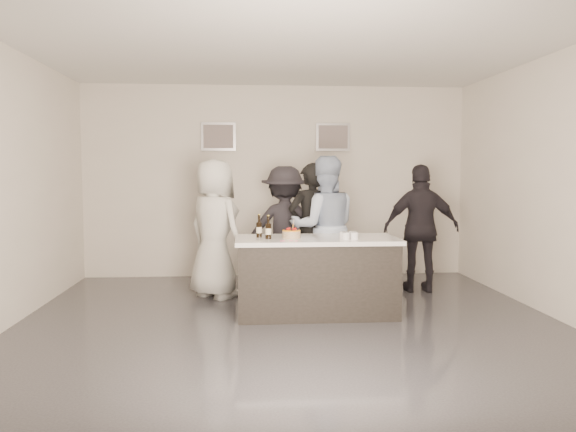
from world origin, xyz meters
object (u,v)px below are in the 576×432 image
at_px(bar_counter, 316,276).
at_px(beer_bottle_b, 268,227).
at_px(person_main_blue, 324,227).
at_px(person_guest_left, 215,229).
at_px(person_guest_back, 285,228).
at_px(person_main_black, 311,230).
at_px(cake, 291,235).
at_px(beer_bottle_a, 259,226).
at_px(person_guest_right, 421,228).

height_order(bar_counter, beer_bottle_b, beer_bottle_b).
height_order(beer_bottle_b, person_main_blue, person_main_blue).
relative_size(person_guest_left, person_guest_back, 1.05).
height_order(beer_bottle_b, person_main_black, person_main_black).
height_order(cake, person_main_black, person_main_black).
distance_m(beer_bottle_a, person_guest_back, 1.38).
xyz_separation_m(person_main_black, person_main_blue, (0.16, -0.13, 0.04)).
relative_size(cake, beer_bottle_b, 0.80).
relative_size(person_main_blue, person_guest_left, 1.02).
bearing_deg(person_guest_left, beer_bottle_b, 165.73).
bearing_deg(person_guest_right, person_main_blue, 16.00).
height_order(cake, beer_bottle_b, beer_bottle_b).
bearing_deg(person_main_blue, beer_bottle_b, 50.04).
xyz_separation_m(person_guest_right, person_guest_back, (-1.86, 0.26, -0.01)).
distance_m(beer_bottle_a, person_guest_left, 1.09).
xyz_separation_m(person_guest_left, person_guest_back, (0.95, 0.39, -0.05)).
distance_m(person_main_black, person_guest_left, 1.27).
bearing_deg(beer_bottle_a, person_guest_back, 73.42).
bearing_deg(person_main_black, person_guest_left, -21.58).
distance_m(beer_bottle_b, person_main_blue, 1.21).
xyz_separation_m(cake, beer_bottle_b, (-0.27, -0.08, 0.09)).
relative_size(beer_bottle_a, beer_bottle_b, 1.00).
height_order(bar_counter, person_guest_right, person_guest_right).
bearing_deg(beer_bottle_b, person_main_black, 60.29).
distance_m(cake, beer_bottle_a, 0.39).
distance_m(person_main_blue, person_guest_back, 0.72).
relative_size(person_main_blue, person_guest_right, 1.06).
relative_size(bar_counter, person_guest_right, 1.06).
relative_size(bar_counter, beer_bottle_b, 7.15).
bearing_deg(cake, person_guest_left, 132.54).
relative_size(person_main_black, person_guest_left, 0.97).
bearing_deg(person_guest_right, bar_counter, 39.92).
bearing_deg(person_guest_right, person_guest_left, 7.17).
bearing_deg(person_guest_back, person_guest_right, 173.67).
relative_size(person_guest_right, person_guest_back, 1.01).
relative_size(beer_bottle_b, person_main_black, 0.15).
xyz_separation_m(beer_bottle_b, person_main_black, (0.61, 1.06, -0.14)).
bearing_deg(beer_bottle_b, beer_bottle_a, 121.67).
relative_size(beer_bottle_a, person_guest_right, 0.15).
bearing_deg(person_guest_left, cake, 177.03).
relative_size(bar_counter, cake, 8.96).
xyz_separation_m(bar_counter, person_main_blue, (0.21, 0.85, 0.48)).
bearing_deg(person_main_black, person_main_blue, 120.61).
relative_size(beer_bottle_b, person_guest_left, 0.14).
relative_size(person_main_black, person_guest_right, 1.01).
distance_m(cake, person_main_blue, 0.99).
bearing_deg(person_guest_left, bar_counter, -175.01).
bearing_deg(beer_bottle_b, person_guest_right, 29.46).
xyz_separation_m(person_main_black, person_guest_right, (1.55, 0.15, -0.01)).
height_order(cake, person_guest_left, person_guest_left).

